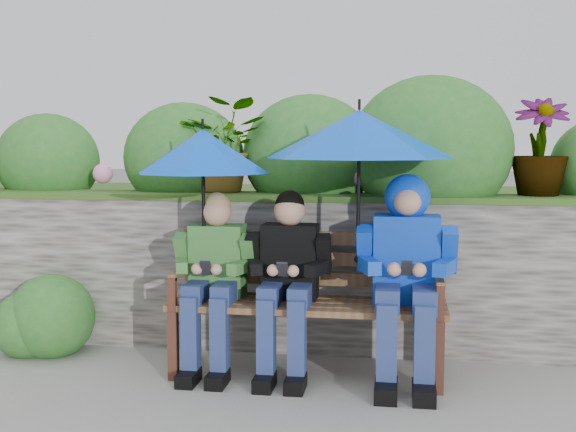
% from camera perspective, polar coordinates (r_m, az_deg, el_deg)
% --- Properties ---
extents(ground, '(60.00, 60.00, 0.00)m').
position_cam_1_polar(ground, '(4.24, -0.22, -13.03)').
color(ground, gray).
rests_on(ground, ground).
extents(garden_backdrop, '(8.00, 2.88, 1.85)m').
position_cam_1_polar(garden_backdrop, '(5.64, 1.37, -1.70)').
color(garden_backdrop, '#48433C').
rests_on(garden_backdrop, ground).
extents(park_bench, '(1.61, 0.47, 0.85)m').
position_cam_1_polar(park_bench, '(4.31, 1.65, -6.03)').
color(park_bench, '#452419').
rests_on(park_bench, ground).
extents(boy_left, '(0.48, 0.56, 1.07)m').
position_cam_1_polar(boy_left, '(4.32, -5.88, -4.48)').
color(boy_left, '#29672D').
rests_on(boy_left, ground).
extents(boy_middle, '(0.49, 0.57, 1.09)m').
position_cam_1_polar(boy_middle, '(4.23, -0.04, -4.59)').
color(boy_middle, black).
rests_on(boy_middle, ground).
extents(boy_right, '(0.57, 0.69, 1.19)m').
position_cam_1_polar(boy_right, '(4.17, 9.35, -3.60)').
color(boy_right, '#002CBB').
rests_on(boy_right, ground).
extents(umbrella_left, '(0.80, 0.80, 0.85)m').
position_cam_1_polar(umbrella_left, '(4.29, -6.74, 5.09)').
color(umbrella_left, '#0046D8').
rests_on(umbrella_left, ground).
extents(umbrella_right, '(1.07, 1.07, 0.94)m').
position_cam_1_polar(umbrella_right, '(4.13, 5.64, 6.45)').
color(umbrella_right, '#0046D8').
rests_on(umbrella_right, ground).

